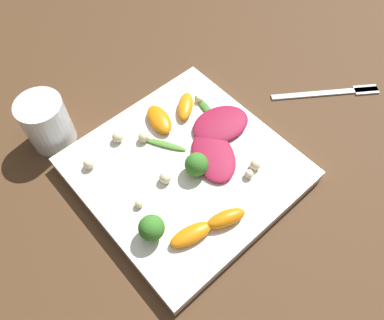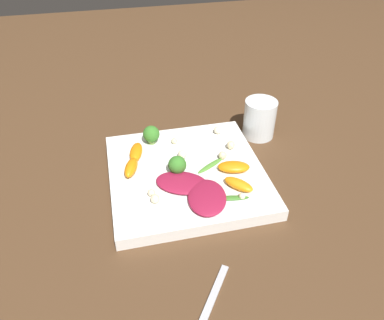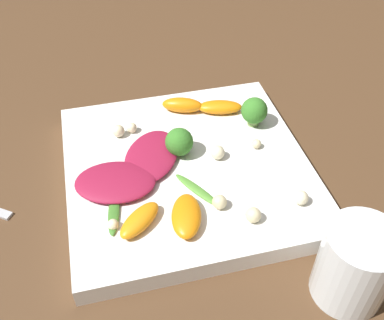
{
  "view_description": "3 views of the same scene",
  "coord_description": "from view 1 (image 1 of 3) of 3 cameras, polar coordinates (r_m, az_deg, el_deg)",
  "views": [
    {
      "loc": [
        0.19,
        0.23,
        0.51
      ],
      "look_at": [
        -0.01,
        0.01,
        0.05
      ],
      "focal_mm": 35.0,
      "sensor_mm": 36.0,
      "label": 1
    },
    {
      "loc": [
        -0.56,
        0.12,
        0.49
      ],
      "look_at": [
        0.02,
        -0.02,
        0.03
      ],
      "focal_mm": 35.0,
      "sensor_mm": 36.0,
      "label": 2
    },
    {
      "loc": [
        -0.09,
        -0.4,
        0.41
      ],
      "look_at": [
        0.0,
        -0.01,
        0.04
      ],
      "focal_mm": 42.0,
      "sensor_mm": 36.0,
      "label": 3
    }
  ],
  "objects": [
    {
      "name": "radicchio_leaf_1",
      "position": [
        0.61,
        4.38,
        5.49
      ],
      "size": [
        0.11,
        0.09,
        0.01
      ],
      "color": "maroon",
      "rests_on": "plate"
    },
    {
      "name": "macadamia_nut_3",
      "position": [
        0.64,
        1.11,
        9.25
      ],
      "size": [
        0.01,
        0.01,
        0.01
      ],
      "color": "beige",
      "rests_on": "plate"
    },
    {
      "name": "macadamia_nut_1",
      "position": [
        0.55,
        -3.96,
        -2.81
      ],
      "size": [
        0.02,
        0.02,
        0.02
      ],
      "color": "beige",
      "rests_on": "plate"
    },
    {
      "name": "macadamia_nut_7",
      "position": [
        0.59,
        -7.41,
        3.48
      ],
      "size": [
        0.02,
        0.02,
        0.02
      ],
      "color": "beige",
      "rests_on": "plate"
    },
    {
      "name": "macadamia_nut_4",
      "position": [
        0.6,
        -11.27,
        3.47
      ],
      "size": [
        0.02,
        0.02,
        0.02
      ],
      "color": "beige",
      "rests_on": "plate"
    },
    {
      "name": "orange_segment_2",
      "position": [
        0.52,
        5.19,
        -8.86
      ],
      "size": [
        0.06,
        0.04,
        0.02
      ],
      "color": "orange",
      "rests_on": "plate"
    },
    {
      "name": "orange_segment_1",
      "position": [
        0.51,
        -0.14,
        -11.31
      ],
      "size": [
        0.07,
        0.04,
        0.02
      ],
      "color": "orange",
      "rests_on": "plate"
    },
    {
      "name": "arugula_sprig_0",
      "position": [
        0.59,
        -4.21,
        2.38
      ],
      "size": [
        0.05,
        0.07,
        0.0
      ],
      "color": "#518E33",
      "rests_on": "plate"
    },
    {
      "name": "orange_segment_0",
      "position": [
        0.61,
        -5.0,
        6.18
      ],
      "size": [
        0.05,
        0.07,
        0.02
      ],
      "color": "orange",
      "rests_on": "plate"
    },
    {
      "name": "macadamia_nut_0",
      "position": [
        0.54,
        -8.11,
        -6.62
      ],
      "size": [
        0.01,
        0.01,
        0.01
      ],
      "color": "beige",
      "rests_on": "plate"
    },
    {
      "name": "radicchio_leaf_0",
      "position": [
        0.57,
        3.3,
        0.72
      ],
      "size": [
        0.1,
        0.12,
        0.01
      ],
      "color": "maroon",
      "rests_on": "plate"
    },
    {
      "name": "ground_plane",
      "position": [
        0.59,
        -0.97,
        -2.09
      ],
      "size": [
        2.4,
        2.4,
        0.0
      ],
      "primitive_type": "plane",
      "color": "#4C331E"
    },
    {
      "name": "orange_segment_3",
      "position": [
        0.63,
        -1.02,
        8.2
      ],
      "size": [
        0.06,
        0.06,
        0.02
      ],
      "color": "orange",
      "rests_on": "plate"
    },
    {
      "name": "broccoli_floret_1",
      "position": [
        0.5,
        -6.18,
        -10.28
      ],
      "size": [
        0.04,
        0.04,
        0.04
      ],
      "color": "#7A9E51",
      "rests_on": "plate"
    },
    {
      "name": "drinking_glass",
      "position": [
        0.64,
        -21.27,
        5.32
      ],
      "size": [
        0.07,
        0.07,
        0.09
      ],
      "color": "white",
      "rests_on": "ground_plane"
    },
    {
      "name": "macadamia_nut_6",
      "position": [
        0.58,
        -15.44,
        -0.52
      ],
      "size": [
        0.02,
        0.02,
        0.02
      ],
      "color": "beige",
      "rests_on": "plate"
    },
    {
      "name": "arugula_sprig_1",
      "position": [
        0.63,
        2.21,
        7.8
      ],
      "size": [
        0.02,
        0.07,
        0.0
      ],
      "color": "#3D7528",
      "rests_on": "plate"
    },
    {
      "name": "macadamia_nut_2",
      "position": [
        0.57,
        9.66,
        -0.71
      ],
      "size": [
        0.02,
        0.02,
        0.02
      ],
      "color": "beige",
      "rests_on": "plate"
    },
    {
      "name": "plate",
      "position": [
        0.58,
        -0.99,
        -1.47
      ],
      "size": [
        0.3,
        0.3,
        0.03
      ],
      "color": "white",
      "rests_on": "ground_plane"
    },
    {
      "name": "broccoli_floret_0",
      "position": [
        0.55,
        0.7,
        -0.7
      ],
      "size": [
        0.04,
        0.04,
        0.04
      ],
      "color": "#7A9E51",
      "rests_on": "plate"
    },
    {
      "name": "fork",
      "position": [
        0.74,
        21.26,
        9.69
      ],
      "size": [
        0.17,
        0.13,
        0.01
      ],
      "color": "#B2B2B7",
      "rests_on": "ground_plane"
    },
    {
      "name": "macadamia_nut_5",
      "position": [
        0.56,
        8.67,
        -2.13
      ],
      "size": [
        0.01,
        0.01,
        0.01
      ],
      "color": "beige",
      "rests_on": "plate"
    }
  ]
}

